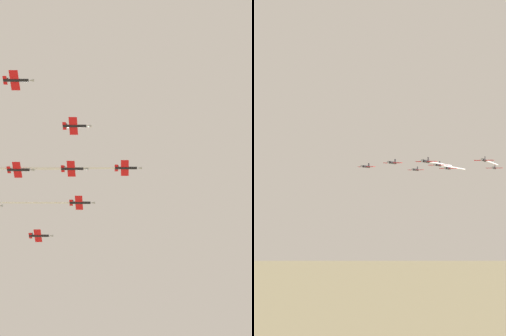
{
  "view_description": "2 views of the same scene",
  "coord_description": "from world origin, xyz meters",
  "views": [
    {
      "loc": [
        105.08,
        -5.94,
        3.45
      ],
      "look_at": [
        -13.06,
        19.21,
        162.08
      ],
      "focal_mm": 53.1,
      "sensor_mm": 36.0,
      "label": 1
    },
    {
      "loc": [
        -19.07,
        212.07,
        153.4
      ],
      "look_at": [
        2.72,
        35.48,
        159.07
      ],
      "focal_mm": 53.63,
      "sensor_mm": 36.0,
      "label": 2
    }
  ],
  "objects": [
    {
      "name": "jet_lead",
      "position": [
        -16.53,
        2.61,
        162.09
      ],
      "size": [
        15.12,
        57.52,
        2.31
      ],
      "rotation": [
        0.0,
        0.0,
        6.08
      ],
      "color": "black"
    },
    {
      "name": "jet_center_rear",
      "position": [
        17.25,
        -26.82,
        161.79
      ],
      "size": [
        8.34,
        11.17,
        2.31
      ],
      "rotation": [
        0.0,
        0.0,
        6.08
      ],
      "color": "black"
    },
    {
      "name": "jet_starboard_inner",
      "position": [
        2.12,
        -3.69,
        162.63
      ],
      "size": [
        8.34,
        11.17,
        2.31
      ],
      "rotation": [
        0.0,
        0.0,
        6.08
      ],
      "color": "black"
    },
    {
      "name": "jet_port_outer",
      "position": [
        -22.58,
        -26.35,
        161.48
      ],
      "size": [
        18.76,
        74.93,
        2.31
      ],
      "rotation": [
        0.0,
        0.0,
        6.08
      ],
      "color": "black"
    },
    {
      "name": "jet_port_inner",
      "position": [
        -39.93,
        -13.82,
        163.13
      ],
      "size": [
        15.72,
        60.42,
        2.31
      ],
      "rotation": [
        0.0,
        0.0,
        6.08
      ],
      "color": "black"
    },
    {
      "name": "jet_port_trail",
      "position": [
        -21.81,
        -22.65,
        160.68
      ],
      "size": [
        8.34,
        11.17,
        2.31
      ],
      "rotation": [
        0.0,
        0.0,
        6.08
      ],
      "color": "black"
    },
    {
      "name": "jet_starboard_outer",
      "position": [
        -59.27,
        -10.83,
        162.81
      ],
      "size": [
        8.34,
        11.17,
        2.31
      ],
      "rotation": [
        0.0,
        0.0,
        6.08
      ],
      "color": "black"
    }
  ]
}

